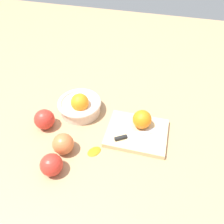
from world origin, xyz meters
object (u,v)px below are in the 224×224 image
object	(u,v)px
bowl	(80,105)
apple_mid_left	(44,119)
apple_front_left	(51,165)
apple_front_left_2	(63,144)
cutting_board	(137,133)
orange_on_board	(142,119)
knife	(130,136)

from	to	relation	value
bowl	apple_mid_left	xyz separation A→B (m)	(-0.10, -0.11, 0.00)
apple_front_left	apple_front_left_2	size ratio (longest dim) A/B	0.98
apple_mid_left	apple_front_left_2	world-z (taller)	apple_mid_left
apple_front_left_2	apple_front_left	bearing A→B (deg)	-91.74
cutting_board	apple_front_left_2	xyz separation A→B (m)	(-0.23, -0.14, 0.03)
orange_on_board	apple_front_left	size ratio (longest dim) A/B	0.96
orange_on_board	knife	bearing A→B (deg)	-116.63
cutting_board	knife	bearing A→B (deg)	-122.91
bowl	knife	bearing A→B (deg)	-22.95
cutting_board	apple_front_left_2	world-z (taller)	apple_front_left_2
bowl	apple_mid_left	world-z (taller)	bowl
knife	apple_front_left	bearing A→B (deg)	-138.10
cutting_board	apple_front_left	world-z (taller)	apple_front_left
orange_on_board	knife	world-z (taller)	orange_on_board
apple_front_left_2	knife	bearing A→B (deg)	26.49
knife	bowl	bearing A→B (deg)	157.05
knife	apple_front_left	distance (m)	0.28
bowl	apple_mid_left	distance (m)	0.15
bowl	knife	xyz separation A→B (m)	(0.22, -0.09, -0.01)
cutting_board	apple_front_left	bearing A→B (deg)	-136.30
knife	apple_front_left_2	world-z (taller)	apple_front_left_2
bowl	apple_front_left	world-z (taller)	bowl
orange_on_board	knife	distance (m)	0.08
bowl	apple_front_left_2	bearing A→B (deg)	-85.64
bowl	apple_front_left_2	distance (m)	0.20
apple_mid_left	apple_front_left	bearing A→B (deg)	-57.37
orange_on_board	knife	xyz separation A→B (m)	(-0.03, -0.06, -0.03)
orange_on_board	apple_front_left	distance (m)	0.35
cutting_board	apple_front_left_2	size ratio (longest dim) A/B	3.00
orange_on_board	apple_front_left_2	distance (m)	0.29
bowl	cutting_board	distance (m)	0.25
orange_on_board	apple_front_left_2	world-z (taller)	orange_on_board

